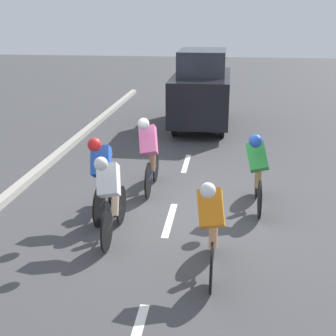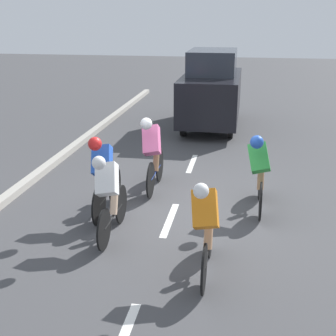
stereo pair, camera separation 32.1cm
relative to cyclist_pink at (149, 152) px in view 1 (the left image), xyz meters
name	(u,v)px [view 1 (the left image)]	position (x,y,z in m)	size (l,w,h in m)	color
ground_plane	(173,210)	(-0.57, 0.92, -0.81)	(60.00, 60.00, 0.00)	#424244
lane_stripe_mid	(170,220)	(-0.57, 1.36, -0.81)	(0.12, 1.40, 0.01)	white
lane_stripe_far	(186,163)	(-0.57, -1.84, -0.81)	(0.12, 1.40, 0.01)	white
cyclist_pink	(149,152)	(0.00, 0.00, 0.00)	(0.42, 1.65, 1.54)	black
cyclist_blue	(103,174)	(0.59, 1.34, -0.03)	(0.39, 1.69, 1.49)	black
cyclist_white	(110,194)	(0.26, 2.14, -0.07)	(0.41, 1.64, 1.42)	black
cyclist_orange	(212,225)	(-1.34, 3.04, -0.07)	(0.40, 1.63, 1.43)	black
cyclist_green	(257,169)	(-2.07, 0.68, -0.03)	(0.44, 1.65, 1.46)	black
support_car	(202,90)	(-0.69, -5.68, 0.34)	(1.70, 3.99, 2.33)	black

